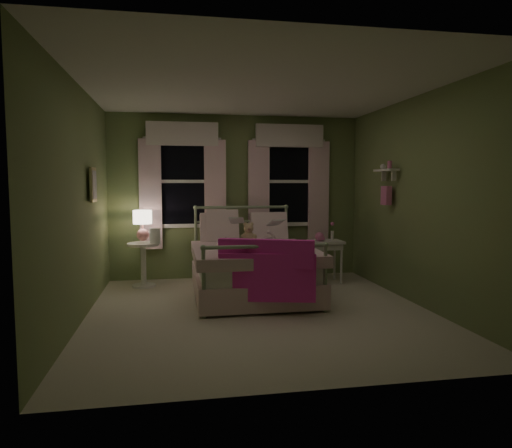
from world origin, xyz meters
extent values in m
plane|color=beige|center=(0.00, 0.00, 0.00)|extent=(4.20, 4.20, 0.00)
plane|color=white|center=(0.00, 0.00, 2.60)|extent=(4.20, 4.20, 0.00)
plane|color=#6E8A53|center=(0.00, 2.10, 1.30)|extent=(4.00, 0.00, 4.00)
plane|color=#6E8A53|center=(0.00, -2.10, 1.30)|extent=(4.00, 0.00, 4.00)
plane|color=#6E8A53|center=(-2.00, 0.00, 1.30)|extent=(0.00, 4.20, 4.20)
plane|color=#6E8A53|center=(2.00, 0.00, 1.30)|extent=(0.00, 4.20, 4.20)
cube|color=white|center=(0.04, 0.82, 0.42)|extent=(1.44, 1.94, 0.26)
cube|color=white|center=(0.04, 0.82, 0.18)|extent=(1.54, 2.02, 0.30)
cube|color=white|center=(0.04, 0.67, 0.60)|extent=(1.58, 1.75, 0.14)
cylinder|color=#9EB793|center=(-0.65, 0.82, 0.30)|extent=(0.04, 1.90, 0.04)
cylinder|color=#9EB793|center=(0.73, 0.82, 0.30)|extent=(0.04, 1.90, 0.04)
cylinder|color=#9EB793|center=(-0.67, 1.79, 0.57)|extent=(0.04, 0.04, 1.15)
cylinder|color=#9EB793|center=(0.75, 1.79, 0.57)|extent=(0.04, 0.04, 1.15)
sphere|color=#9EB793|center=(-0.67, 1.79, 1.15)|extent=(0.07, 0.07, 0.07)
sphere|color=#9EB793|center=(0.75, 1.79, 1.15)|extent=(0.07, 0.07, 0.07)
cylinder|color=#9EB793|center=(0.04, 1.79, 1.15)|extent=(1.42, 0.04, 0.04)
cylinder|color=#9EB793|center=(0.04, 1.79, 0.93)|extent=(1.38, 0.03, 0.03)
cylinder|color=#9EB793|center=(-0.67, -0.15, 0.40)|extent=(0.04, 0.04, 0.80)
cylinder|color=#9EB793|center=(0.75, -0.15, 0.40)|extent=(0.04, 0.04, 0.80)
sphere|color=#9EB793|center=(-0.67, -0.15, 0.80)|extent=(0.07, 0.07, 0.07)
sphere|color=#9EB793|center=(0.75, -0.15, 0.80)|extent=(0.07, 0.07, 0.07)
cylinder|color=#9EB793|center=(0.04, -0.15, 0.80)|extent=(1.42, 0.04, 0.04)
cube|color=white|center=(-0.34, 1.52, 0.80)|extent=(0.55, 0.32, 0.57)
cube|color=white|center=(0.42, 1.52, 0.80)|extent=(0.55, 0.32, 0.57)
cube|color=white|center=(-0.29, 1.52, 0.88)|extent=(0.48, 0.30, 0.51)
cube|color=#F52FB5|center=(0.04, -0.15, 0.72)|extent=(1.07, 0.47, 0.32)
cube|color=#FD31BB|center=(0.04, -0.22, 0.45)|extent=(1.08, 0.29, 0.55)
imported|color=#F7D1DD|center=(-0.24, 1.27, 0.99)|extent=(0.34, 0.26, 0.84)
imported|color=#F7D1DD|center=(0.32, 1.27, 0.92)|extent=(0.36, 0.28, 0.71)
imported|color=beige|center=(-0.24, 1.02, 0.96)|extent=(0.22, 0.16, 0.26)
imported|color=beige|center=(0.32, 1.02, 0.92)|extent=(0.22, 0.15, 0.26)
sphere|color=tan|center=(0.04, 1.12, 0.75)|extent=(0.19, 0.19, 0.19)
sphere|color=tan|center=(0.04, 1.10, 0.89)|extent=(0.14, 0.14, 0.14)
sphere|color=tan|center=(-0.01, 1.10, 0.95)|extent=(0.05, 0.05, 0.05)
sphere|color=tan|center=(0.08, 1.10, 0.95)|extent=(0.05, 0.05, 0.05)
sphere|color=tan|center=(-0.04, 1.09, 0.77)|extent=(0.07, 0.07, 0.07)
sphere|color=tan|center=(0.12, 1.09, 0.77)|extent=(0.07, 0.07, 0.07)
sphere|color=#8C6B51|center=(0.04, 1.05, 0.89)|extent=(0.05, 0.05, 0.05)
cylinder|color=white|center=(-1.45, 1.61, 0.63)|extent=(0.46, 0.46, 0.04)
cylinder|color=white|center=(-1.45, 1.61, 0.32)|extent=(0.08, 0.08, 0.60)
cylinder|color=white|center=(-1.45, 1.61, 0.01)|extent=(0.34, 0.34, 0.03)
sphere|color=#D98085|center=(-1.45, 1.61, 0.77)|extent=(0.18, 0.18, 0.18)
cylinder|color=pink|center=(-1.45, 1.61, 0.89)|extent=(0.03, 0.03, 0.11)
cylinder|color=#FFEAC6|center=(-1.45, 1.61, 1.03)|extent=(0.27, 0.27, 0.20)
imported|color=beige|center=(-1.35, 1.53, 0.66)|extent=(0.23, 0.27, 0.02)
cube|color=white|center=(1.28, 1.41, 0.63)|extent=(0.50, 0.40, 0.04)
cube|color=white|center=(1.28, 1.41, 0.56)|extent=(0.44, 0.34, 0.08)
cylinder|color=white|center=(1.08, 1.26, 0.31)|extent=(0.04, 0.04, 0.60)
cylinder|color=white|center=(1.48, 1.26, 0.31)|extent=(0.04, 0.04, 0.60)
cylinder|color=white|center=(1.08, 1.56, 0.31)|extent=(0.04, 0.04, 0.60)
cylinder|color=white|center=(1.48, 1.56, 0.31)|extent=(0.04, 0.04, 0.60)
sphere|color=pink|center=(1.18, 1.41, 0.71)|extent=(0.14, 0.14, 0.14)
cube|color=pink|center=(1.18, 1.32, 0.69)|extent=(0.11, 0.06, 0.04)
cylinder|color=white|center=(1.40, 1.46, 0.72)|extent=(0.05, 0.05, 0.14)
cylinder|color=#4C7F3F|center=(1.40, 1.46, 0.83)|extent=(0.01, 0.01, 0.12)
sphere|color=pink|center=(1.40, 1.46, 0.90)|extent=(0.06, 0.06, 0.06)
cube|color=black|center=(-0.85, 2.08, 1.55)|extent=(0.76, 0.02, 1.35)
cube|color=white|center=(-0.85, 2.06, 2.25)|extent=(0.84, 0.05, 0.06)
cube|color=white|center=(-0.85, 2.06, 0.85)|extent=(0.84, 0.05, 0.06)
cube|color=white|center=(-1.25, 2.06, 1.55)|extent=(0.06, 0.05, 1.40)
cube|color=white|center=(-0.45, 2.06, 1.55)|extent=(0.06, 0.05, 1.40)
cube|color=white|center=(-0.85, 2.06, 1.55)|extent=(0.76, 0.04, 0.05)
cube|color=white|center=(-1.35, 2.02, 1.35)|extent=(0.34, 0.06, 1.70)
cube|color=white|center=(-0.35, 2.02, 1.35)|extent=(0.34, 0.06, 1.70)
cube|color=white|center=(-0.85, 2.00, 2.28)|extent=(1.10, 0.08, 0.36)
cylinder|color=white|center=(-0.85, 2.04, 2.22)|extent=(1.20, 0.03, 0.03)
cube|color=black|center=(0.85, 2.08, 1.55)|extent=(0.76, 0.02, 1.35)
cube|color=white|center=(0.85, 2.06, 2.25)|extent=(0.84, 0.05, 0.06)
cube|color=white|center=(0.85, 2.06, 0.85)|extent=(0.84, 0.05, 0.06)
cube|color=white|center=(0.45, 2.06, 1.55)|extent=(0.06, 0.05, 1.40)
cube|color=white|center=(1.25, 2.06, 1.55)|extent=(0.06, 0.05, 1.40)
cube|color=white|center=(0.85, 2.06, 1.55)|extent=(0.76, 0.04, 0.05)
cube|color=silver|center=(0.35, 2.02, 1.35)|extent=(0.34, 0.06, 1.70)
cube|color=white|center=(1.35, 2.02, 1.35)|extent=(0.34, 0.06, 1.70)
cube|color=white|center=(0.85, 2.00, 2.28)|extent=(1.10, 0.08, 0.36)
cylinder|color=white|center=(0.85, 2.04, 2.22)|extent=(1.20, 0.03, 0.03)
cube|color=white|center=(1.89, 0.70, 1.70)|extent=(0.15, 0.50, 0.03)
cube|color=white|center=(1.93, 0.55, 1.62)|extent=(0.06, 0.03, 0.14)
cube|color=white|center=(1.93, 0.85, 1.62)|extent=(0.06, 0.03, 0.14)
cylinder|color=pink|center=(1.89, 0.60, 1.77)|extent=(0.06, 0.06, 0.10)
sphere|color=white|center=(1.89, 0.80, 1.75)|extent=(0.08, 0.08, 0.08)
cube|color=pink|center=(1.90, 0.70, 1.35)|extent=(0.08, 0.18, 0.26)
cube|color=beige|center=(-1.95, 0.60, 1.50)|extent=(0.03, 0.32, 0.42)
cube|color=silver|center=(-1.94, 0.60, 1.50)|extent=(0.01, 0.25, 0.34)
camera|label=1|loc=(-0.97, -5.19, 1.51)|focal=32.00mm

